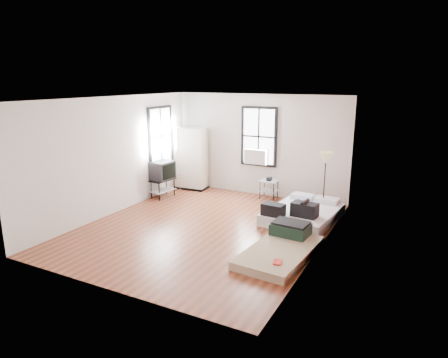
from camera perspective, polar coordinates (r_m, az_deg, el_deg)
The scene contains 8 objects.
ground at distance 8.87m, azimuth -2.64°, elevation -6.96°, with size 6.00×6.00×0.00m, color #5C2918.
room_shell at distance 8.61m, azimuth -0.23°, elevation 4.41°, with size 5.02×6.02×2.80m.
mattress_main at distance 9.46m, azimuth 11.15°, elevation -4.76°, with size 1.58×2.05×0.62m.
mattress_bare at distance 7.69m, azimuth 8.37°, elevation -9.49°, with size 1.19×2.05×0.43m.
wardrobe at distance 11.80m, azimuth -4.68°, elevation 2.91°, with size 0.95×0.59×1.81m.
side_table at distance 10.92m, azimuth 6.44°, elevation -0.78°, with size 0.46×0.37×0.60m.
floor_lamp at distance 9.79m, azimuth 14.33°, elevation 2.47°, with size 0.32×0.32×1.51m.
tv_stand at distance 11.02m, azimuth -8.80°, elevation 1.03°, with size 0.57×0.76×1.01m.
Camera 1 is at (4.17, -7.15, 3.19)m, focal length 32.00 mm.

